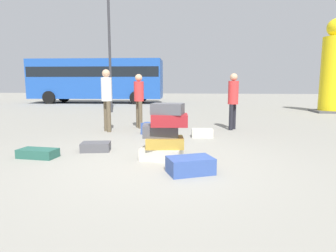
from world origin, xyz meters
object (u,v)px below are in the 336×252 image
object	(u,v)px
suitcase_navy_left_side	(153,129)
lamp_post	(109,21)
suitcase_teal_foreground_near	(38,153)
person_passerby_in_red	(139,96)
suitcase_charcoal_behind_tower	(96,147)
yellow_dummy_statue	(333,71)
person_bearded_onlooker	(107,95)
suitcase_cream_foreground_far	(202,133)
suitcase_navy_upright_blue	(190,165)
person_tourist_with_camera	(233,97)
suitcase_tower	(164,134)
parked_bus	(97,78)

from	to	relation	value
suitcase_navy_left_side	lamp_post	bearing A→B (deg)	136.39
suitcase_teal_foreground_near	person_passerby_in_red	xyz separation A→B (m)	(1.01, 3.78, 0.90)
suitcase_charcoal_behind_tower	person_passerby_in_red	bearing A→B (deg)	75.24
suitcase_charcoal_behind_tower	yellow_dummy_statue	distance (m)	12.55
yellow_dummy_statue	person_bearded_onlooker	bearing A→B (deg)	-141.71
suitcase_charcoal_behind_tower	suitcase_cream_foreground_far	size ratio (longest dim) A/B	1.06
suitcase_navy_upright_blue	person_tourist_with_camera	xyz separation A→B (m)	(1.02, 4.39, 0.86)
suitcase_tower	parked_bus	size ratio (longest dim) A/B	0.10
person_passerby_in_red	suitcase_cream_foreground_far	bearing A→B (deg)	22.40
person_passerby_in_red	lamp_post	size ratio (longest dim) A/B	0.25
suitcase_teal_foreground_near	person_tourist_with_camera	world-z (taller)	person_tourist_with_camera
person_passerby_in_red	lamp_post	bearing A→B (deg)	174.69
suitcase_charcoal_behind_tower	lamp_post	size ratio (longest dim) A/B	0.08
suitcase_cream_foreground_far	suitcase_charcoal_behind_tower	bearing A→B (deg)	-145.51
suitcase_navy_upright_blue	lamp_post	world-z (taller)	lamp_post
suitcase_tower	yellow_dummy_statue	world-z (taller)	yellow_dummy_statue
suitcase_cream_foreground_far	suitcase_tower	bearing A→B (deg)	-112.19
suitcase_navy_left_side	parked_bus	xyz separation A→B (m)	(-6.57, 12.83, 1.68)
person_bearded_onlooker	yellow_dummy_statue	world-z (taller)	yellow_dummy_statue
suitcase_tower	suitcase_navy_upright_blue	bearing A→B (deg)	-56.42
suitcase_tower	suitcase_navy_upright_blue	world-z (taller)	suitcase_tower
person_passerby_in_red	suitcase_tower	bearing A→B (deg)	-13.09
person_bearded_onlooker	suitcase_navy_left_side	bearing A→B (deg)	36.74
person_passerby_in_red	lamp_post	distance (m)	6.36
yellow_dummy_statue	parked_bus	size ratio (longest dim) A/B	0.45
suitcase_teal_foreground_near	suitcase_cream_foreground_far	size ratio (longest dim) A/B	1.31
suitcase_cream_foreground_far	lamp_post	xyz separation A→B (m)	(-4.48, 6.15, 4.18)
suitcase_tower	suitcase_cream_foreground_far	distance (m)	2.36
yellow_dummy_statue	suitcase_teal_foreground_near	bearing A→B (deg)	-132.37
suitcase_charcoal_behind_tower	person_passerby_in_red	xyz separation A→B (m)	(0.16, 3.14, 0.90)
suitcase_cream_foreground_far	lamp_post	bearing A→B (deg)	120.09
suitcase_navy_upright_blue	parked_bus	size ratio (longest dim) A/B	0.07
suitcase_teal_foreground_near	yellow_dummy_statue	size ratio (longest dim) A/B	0.16
suitcase_navy_left_side	person_bearded_onlooker	bearing A→B (deg)	-174.27
suitcase_cream_foreground_far	lamp_post	size ratio (longest dim) A/B	0.08
suitcase_navy_upright_blue	person_tourist_with_camera	distance (m)	4.59
suitcase_cream_foreground_far	person_tourist_with_camera	size ratio (longest dim) A/B	0.32
person_passerby_in_red	parked_bus	world-z (taller)	parked_bus
suitcase_charcoal_behind_tower	parked_bus	size ratio (longest dim) A/B	0.06
suitcase_teal_foreground_near	suitcase_navy_upright_blue	bearing A→B (deg)	-6.73
suitcase_tower	yellow_dummy_statue	distance (m)	11.95
suitcase_teal_foreground_near	lamp_post	world-z (taller)	lamp_post
suitcase_navy_upright_blue	suitcase_charcoal_behind_tower	bearing A→B (deg)	124.60
suitcase_charcoal_behind_tower	suitcase_navy_upright_blue	size ratio (longest dim) A/B	0.84
suitcase_navy_left_side	yellow_dummy_statue	size ratio (longest dim) A/B	0.13
person_tourist_with_camera	parked_bus	bearing A→B (deg)	-115.72
suitcase_cream_foreground_far	suitcase_navy_left_side	bearing A→B (deg)	162.87
person_tourist_with_camera	suitcase_navy_left_side	bearing A→B (deg)	-35.22
suitcase_teal_foreground_near	suitcase_cream_foreground_far	world-z (taller)	suitcase_cream_foreground_far
person_tourist_with_camera	parked_bus	xyz separation A→B (m)	(-8.76, 11.70, 0.85)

